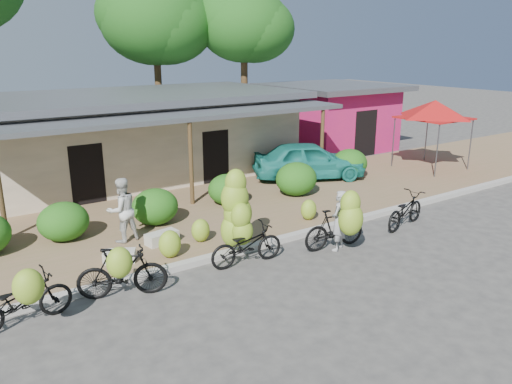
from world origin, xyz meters
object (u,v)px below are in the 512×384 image
red_canopy (435,109)px  bike_left (122,271)px  bike_right (340,224)px  bike_far_right (405,210)px  bike_center (241,226)px  tree_near_right (240,23)px  sack_near (162,238)px  vendor (339,221)px  teal_van (309,160)px  tree_center_right (150,18)px  bike_far_left (22,300)px  bystander (122,210)px  sack_far (120,256)px

red_canopy → bike_left: 15.29m
bike_right → bike_far_right: bike_right is taller
bike_left → bike_center: 3.13m
tree_near_right → sack_near: 15.83m
tree_near_right → bike_right: 16.07m
bike_center → vendor: size_ratio=1.42×
bike_right → bike_far_right: 2.86m
teal_van → bike_center: bearing=151.6°
tree_center_right → tree_near_right: (4.00, -2.00, -0.20)m
bike_far_left → sack_near: bearing=-67.6°
tree_center_right → vendor: (-1.81, -15.85, -5.63)m
bike_far_right → bystander: size_ratio=1.18×
tree_center_right → sack_near: size_ratio=10.02×
bike_far_left → teal_van: size_ratio=0.46×
tree_near_right → bike_far_left: bearing=-135.1°
red_canopy → bike_left: size_ratio=1.80×
bike_right → teal_van: bearing=-26.2°
bike_far_right → sack_near: (-6.55, 2.56, -0.24)m
tree_center_right → bike_right: tree_center_right is taller
bike_far_left → sack_far: bearing=-63.5°
bike_far_right → sack_far: bearing=62.4°
red_canopy → bike_far_right: red_canopy is taller
bike_center → bike_right: bike_center is taller
bike_center → sack_far: 3.02m
bike_right → vendor: bike_right is taller
bike_far_right → teal_van: bearing=-22.9°
bike_far_right → sack_far: 8.15m
teal_van → bike_right: bearing=170.3°
tree_center_right → teal_van: size_ratio=1.97×
tree_center_right → vendor: size_ratio=5.30×
bike_right → teal_van: 6.88m
sack_far → bike_left: bearing=-106.9°
bike_far_left → bystander: bearing=-53.6°
bike_center → sack_near: bike_center is taller
bike_far_left → teal_van: 12.38m
bystander → sack_near: bearing=128.4°
sack_far → sack_near: bearing=21.2°
teal_van → bike_left: bearing=142.3°
sack_near → bike_right: bearing=-37.0°
tree_near_right → bike_left: 18.34m
tree_near_right → bike_center: size_ratio=3.52×
bike_right → sack_near: size_ratio=2.20×
red_canopy → sack_far: size_ratio=4.67×
tree_near_right → vendor: size_ratio=5.01×
red_canopy → teal_van: size_ratio=0.81×
bike_far_right → teal_van: 5.60m
red_canopy → sack_near: size_ratio=4.12×
tree_near_right → bike_right: bearing=-112.8°
tree_center_right → bystander: bearing=-117.0°
vendor → bystander: size_ratio=0.93×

